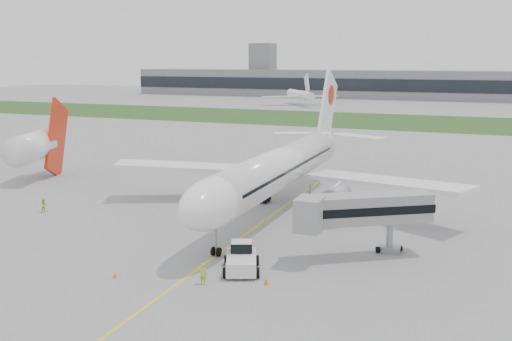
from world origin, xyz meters
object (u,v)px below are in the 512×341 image
at_px(ground_crew_near, 203,274).
at_px(neighbor_aircraft, 35,146).
at_px(pushback_tug, 241,258).
at_px(airliner, 282,166).
at_px(jet_bridge, 359,210).

distance_m(ground_crew_near, neighbor_aircraft, 54.00).
bearing_deg(ground_crew_near, pushback_tug, -109.25).
xyz_separation_m(ground_crew_near, neighbor_aircraft, (-45.11, 29.35, 4.51)).
distance_m(airliner, jet_bridge, 19.81).
bearing_deg(pushback_tug, neighbor_aircraft, 129.64).
height_order(pushback_tug, jet_bridge, jet_bridge).
relative_size(pushback_tug, ground_crew_near, 2.87).
relative_size(airliner, ground_crew_near, 28.24).
relative_size(airliner, jet_bridge, 4.26).
xyz_separation_m(pushback_tug, jet_bridge, (9.21, 7.65, 3.61)).
distance_m(airliner, neighbor_aircraft, 43.10).
bearing_deg(airliner, ground_crew_near, -85.57).
bearing_deg(ground_crew_near, neighbor_aircraft, -29.87).
bearing_deg(neighbor_aircraft, airliner, -22.55).
distance_m(jet_bridge, neighbor_aircraft, 58.73).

